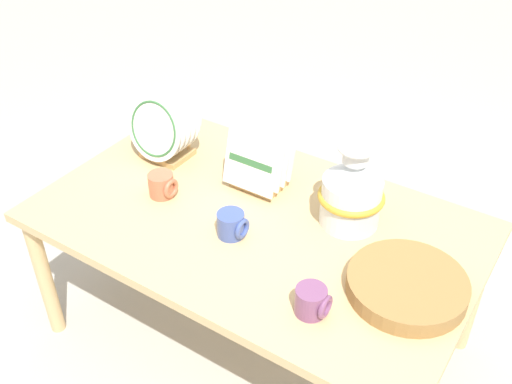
{
  "coord_description": "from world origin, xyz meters",
  "views": [
    {
      "loc": [
        0.86,
        -1.32,
        1.86
      ],
      "look_at": [
        0.0,
        0.0,
        0.7
      ],
      "focal_mm": 42.0,
      "sensor_mm": 36.0,
      "label": 1
    }
  ],
  "objects_px": {
    "dish_rack_round_plates": "(164,129)",
    "mug_cobalt_glaze": "(232,225)",
    "mug_terracotta_glaze": "(162,185)",
    "mug_plum_glaze": "(312,301)",
    "ceramic_vase": "(352,191)",
    "wicker_charger_stack": "(407,285)",
    "dish_rack_square_plates": "(260,163)"
  },
  "relations": [
    {
      "from": "dish_rack_round_plates",
      "to": "mug_cobalt_glaze",
      "type": "relative_size",
      "value": 2.75
    },
    {
      "from": "mug_terracotta_glaze",
      "to": "mug_plum_glaze",
      "type": "relative_size",
      "value": 1.0
    },
    {
      "from": "ceramic_vase",
      "to": "wicker_charger_stack",
      "type": "height_order",
      "value": "ceramic_vase"
    },
    {
      "from": "mug_cobalt_glaze",
      "to": "dish_rack_round_plates",
      "type": "bearing_deg",
      "value": 153.01
    },
    {
      "from": "mug_plum_glaze",
      "to": "wicker_charger_stack",
      "type": "bearing_deg",
      "value": 48.56
    },
    {
      "from": "ceramic_vase",
      "to": "dish_rack_square_plates",
      "type": "distance_m",
      "value": 0.37
    },
    {
      "from": "wicker_charger_stack",
      "to": "mug_cobalt_glaze",
      "type": "distance_m",
      "value": 0.57
    },
    {
      "from": "dish_rack_round_plates",
      "to": "dish_rack_square_plates",
      "type": "distance_m",
      "value": 0.41
    },
    {
      "from": "dish_rack_round_plates",
      "to": "mug_cobalt_glaze",
      "type": "bearing_deg",
      "value": -26.99
    },
    {
      "from": "ceramic_vase",
      "to": "mug_plum_glaze",
      "type": "distance_m",
      "value": 0.44
    },
    {
      "from": "wicker_charger_stack",
      "to": "mug_cobalt_glaze",
      "type": "bearing_deg",
      "value": -173.47
    },
    {
      "from": "ceramic_vase",
      "to": "wicker_charger_stack",
      "type": "xyz_separation_m",
      "value": [
        0.28,
        -0.2,
        -0.1
      ]
    },
    {
      "from": "dish_rack_square_plates",
      "to": "mug_cobalt_glaze",
      "type": "bearing_deg",
      "value": -74.79
    },
    {
      "from": "mug_plum_glaze",
      "to": "mug_terracotta_glaze",
      "type": "bearing_deg",
      "value": 164.33
    },
    {
      "from": "dish_rack_round_plates",
      "to": "ceramic_vase",
      "type": "bearing_deg",
      "value": 1.63
    },
    {
      "from": "ceramic_vase",
      "to": "mug_cobalt_glaze",
      "type": "relative_size",
      "value": 3.08
    },
    {
      "from": "mug_plum_glaze",
      "to": "mug_cobalt_glaze",
      "type": "height_order",
      "value": "same"
    },
    {
      "from": "dish_rack_square_plates",
      "to": "wicker_charger_stack",
      "type": "relative_size",
      "value": 0.65
    },
    {
      "from": "dish_rack_round_plates",
      "to": "mug_terracotta_glaze",
      "type": "distance_m",
      "value": 0.27
    },
    {
      "from": "ceramic_vase",
      "to": "dish_rack_square_plates",
      "type": "bearing_deg",
      "value": 176.6
    },
    {
      "from": "dish_rack_round_plates",
      "to": "mug_plum_glaze",
      "type": "bearing_deg",
      "value": -24.86
    },
    {
      "from": "dish_rack_round_plates",
      "to": "mug_cobalt_glaze",
      "type": "distance_m",
      "value": 0.55
    },
    {
      "from": "mug_terracotta_glaze",
      "to": "ceramic_vase",
      "type": "bearing_deg",
      "value": 19.85
    },
    {
      "from": "dish_rack_round_plates",
      "to": "dish_rack_square_plates",
      "type": "xyz_separation_m",
      "value": [
        0.41,
        0.04,
        -0.03
      ]
    },
    {
      "from": "wicker_charger_stack",
      "to": "mug_cobalt_glaze",
      "type": "height_order",
      "value": "mug_cobalt_glaze"
    },
    {
      "from": "mug_terracotta_glaze",
      "to": "mug_plum_glaze",
      "type": "distance_m",
      "value": 0.74
    },
    {
      "from": "ceramic_vase",
      "to": "mug_terracotta_glaze",
      "type": "height_order",
      "value": "ceramic_vase"
    },
    {
      "from": "mug_plum_glaze",
      "to": "dish_rack_square_plates",
      "type": "bearing_deg",
      "value": 135.84
    },
    {
      "from": "dish_rack_square_plates",
      "to": "mug_plum_glaze",
      "type": "relative_size",
      "value": 2.33
    },
    {
      "from": "dish_rack_square_plates",
      "to": "mug_plum_glaze",
      "type": "distance_m",
      "value": 0.64
    },
    {
      "from": "mug_cobalt_glaze",
      "to": "ceramic_vase",
      "type": "bearing_deg",
      "value": 43.22
    },
    {
      "from": "dish_rack_square_plates",
      "to": "mug_terracotta_glaze",
      "type": "xyz_separation_m",
      "value": [
        -0.25,
        -0.24,
        -0.05
      ]
    }
  ]
}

